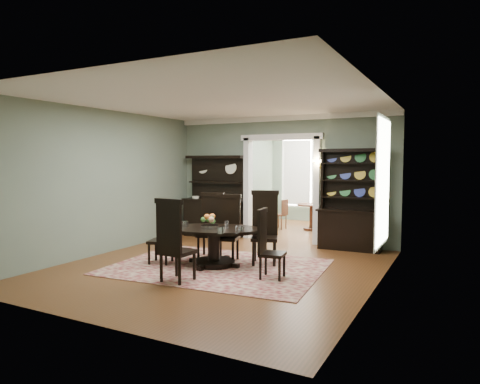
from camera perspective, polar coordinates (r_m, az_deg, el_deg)
The scene contains 19 objects.
room at distance 7.68m, azimuth -2.78°, elevation 1.48°, with size 5.51×6.01×3.01m.
parlor at distance 12.72m, azimuth 9.85°, elevation 2.24°, with size 3.51×3.50×3.01m.
doorway_trim at distance 10.34m, azimuth 5.56°, elevation 2.40°, with size 2.08×0.25×2.57m.
right_window at distance 7.60m, azimuth 18.60°, elevation 1.41°, with size 0.15×1.47×2.12m.
wall_sconce at distance 9.87m, azimuth 10.36°, elevation 3.84°, with size 0.27×0.21×0.21m.
rug at distance 7.93m, azimuth -3.04°, elevation -9.93°, with size 3.74×2.75×0.01m, color maroon.
dining_table at distance 7.96m, azimuth -3.51°, elevation -6.30°, with size 2.07×2.07×0.70m.
centerpiece at distance 7.85m, azimuth -4.03°, elevation -4.31°, with size 1.60×1.03×0.26m.
chair_far_left at distance 8.69m, azimuth -3.86°, elevation -4.17°, with size 0.57×0.55×1.29m.
chair_far_mid at distance 8.34m, azimuth -1.64°, elevation -4.52°, with size 0.57×0.55×1.29m.
chair_far_right at distance 8.13m, azimuth 3.33°, elevation -4.41°, with size 0.65×0.64×1.38m.
chair_end_left at distance 8.17m, azimuth -9.89°, elevation -5.09°, with size 0.53×0.54×1.20m.
chair_end_right at distance 7.10m, azimuth 3.59°, elevation -6.66°, with size 0.46×0.48×1.15m.
chair_near at distance 6.87m, azimuth -8.94°, elevation -6.18°, with size 0.53×0.50×1.35m.
sideboard at distance 10.97m, azimuth -3.47°, elevation -2.17°, with size 1.60×0.63×2.07m.
welsh_dresser at distance 9.65m, azimuth 14.53°, elevation -2.73°, with size 1.43×0.57×2.20m.
parlor_table at distance 12.13m, azimuth 9.47°, elevation -2.78°, with size 0.79×0.79×0.73m.
parlor_chair_left at distance 12.15m, azimuth 5.60°, elevation -2.85°, with size 0.38×0.37×0.84m.
parlor_chair_right at distance 11.71m, azimuth 10.69°, elevation -2.77°, with size 0.43×0.42×0.99m.
Camera 1 is at (3.88, -6.57, 1.95)m, focal length 32.00 mm.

